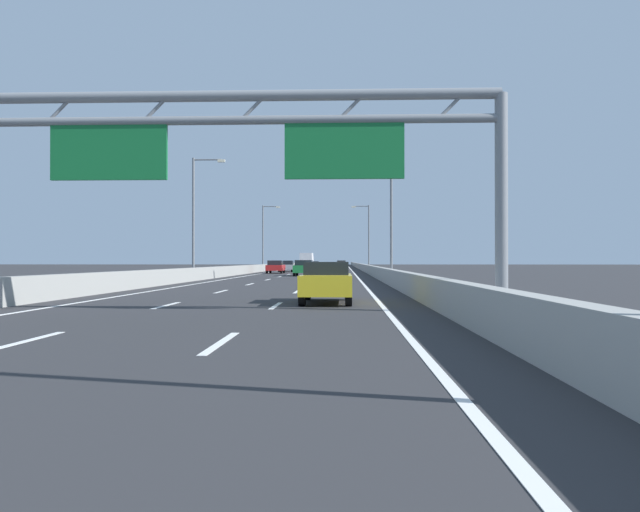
{
  "coord_description": "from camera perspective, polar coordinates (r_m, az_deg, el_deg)",
  "views": [
    {
      "loc": [
        3.99,
        1.58,
        1.48
      ],
      "look_at": [
        1.27,
        73.67,
        2.0
      ],
      "focal_mm": 34.51,
      "sensor_mm": 36.0,
      "label": 1
    }
  ],
  "objects": [
    {
      "name": "ground_plane",
      "position": [
        98.51,
        -0.16,
        -1.28
      ],
      "size": [
        260.0,
        260.0,
        0.0
      ],
      "primitive_type": "plane",
      "color": "#2D2D30"
    },
    {
      "name": "lane_dash_left_1",
      "position": [
        12.45,
        -25.81,
        -7.18
      ],
      "size": [
        0.16,
        3.0,
        0.01
      ],
      "primitive_type": "cube",
      "color": "white",
      "rests_on": "ground_plane"
    },
    {
      "name": "lane_dash_left_2",
      "position": [
        20.79,
        -14.06,
        -4.47
      ],
      "size": [
        0.16,
        3.0,
        0.01
      ],
      "primitive_type": "cube",
      "color": "white",
      "rests_on": "ground_plane"
    },
    {
      "name": "lane_dash_left_3",
      "position": [
        29.53,
        -9.16,
        -3.27
      ],
      "size": [
        0.16,
        3.0,
        0.01
      ],
      "primitive_type": "cube",
      "color": "white",
      "rests_on": "ground_plane"
    },
    {
      "name": "lane_dash_left_4",
      "position": [
        38.38,
        -6.52,
        -2.61
      ],
      "size": [
        0.16,
        3.0,
        0.01
      ],
      "primitive_type": "cube",
      "color": "white",
      "rests_on": "ground_plane"
    },
    {
      "name": "lane_dash_left_5",
      "position": [
        47.3,
        -4.87,
        -2.2
      ],
      "size": [
        0.16,
        3.0,
        0.01
      ],
      "primitive_type": "cube",
      "color": "white",
      "rests_on": "ground_plane"
    },
    {
      "name": "lane_dash_left_6",
      "position": [
        56.24,
        -3.75,
        -1.92
      ],
      "size": [
        0.16,
        3.0,
        0.01
      ],
      "primitive_type": "cube",
      "color": "white",
      "rests_on": "ground_plane"
    },
    {
      "name": "lane_dash_left_7",
      "position": [
        65.19,
        -2.93,
        -1.71
      ],
      "size": [
        0.16,
        3.0,
        0.01
      ],
      "primitive_type": "cube",
      "color": "white",
      "rests_on": "ground_plane"
    },
    {
      "name": "lane_dash_left_8",
      "position": [
        74.16,
        -2.31,
        -1.56
      ],
      "size": [
        0.16,
        3.0,
        0.01
      ],
      "primitive_type": "cube",
      "color": "white",
      "rests_on": "ground_plane"
    },
    {
      "name": "lane_dash_left_9",
      "position": [
        83.13,
        -1.83,
        -1.43
      ],
      "size": [
        0.16,
        3.0,
        0.01
      ],
      "primitive_type": "cube",
      "color": "white",
      "rests_on": "ground_plane"
    },
    {
      "name": "lane_dash_left_10",
      "position": [
        92.11,
        -1.44,
        -1.33
      ],
      "size": [
        0.16,
        3.0,
        0.01
      ],
      "primitive_type": "cube",
      "color": "white",
      "rests_on": "ground_plane"
    },
    {
      "name": "lane_dash_left_11",
      "position": [
        101.09,
        -1.12,
        -1.25
      ],
      "size": [
        0.16,
        3.0,
        0.01
      ],
      "primitive_type": "cube",
      "color": "white",
      "rests_on": "ground_plane"
    },
    {
      "name": "lane_dash_left_12",
      "position": [
        110.08,
        -0.85,
        -1.18
      ],
      "size": [
        0.16,
        3.0,
        0.01
      ],
      "primitive_type": "cube",
      "color": "white",
      "rests_on": "ground_plane"
    },
    {
      "name": "lane_dash_left_13",
      "position": [
        119.07,
        -0.62,
        -1.13
      ],
      "size": [
        0.16,
        3.0,
        0.01
      ],
      "primitive_type": "cube",
      "color": "white",
      "rests_on": "ground_plane"
    },
    {
      "name": "lane_dash_left_14",
      "position": [
        128.06,
        -0.43,
        -1.08
      ],
      "size": [
        0.16,
        3.0,
        0.01
      ],
      "primitive_type": "cube",
      "color": "white",
      "rests_on": "ground_plane"
    },
    {
      "name": "lane_dash_left_15",
      "position": [
        137.05,
        -0.26,
        -1.03
      ],
      "size": [
        0.16,
        3.0,
        0.01
      ],
      "primitive_type": "cube",
      "color": "white",
      "rests_on": "ground_plane"
    },
    {
      "name": "lane_dash_left_16",
      "position": [
        146.04,
        -0.11,
        -1.0
      ],
      "size": [
        0.16,
        3.0,
        0.01
      ],
      "primitive_type": "cube",
      "color": "white",
      "rests_on": "ground_plane"
    },
    {
      "name": "lane_dash_left_17",
      "position": [
        155.03,
        0.03,
        -0.96
      ],
      "size": [
        0.16,
        3.0,
        0.01
      ],
      "primitive_type": "cube",
      "color": "white",
      "rests_on": "ground_plane"
    },
    {
      "name": "lane_dash_right_1",
      "position": [
        11.23,
        -9.2,
        -7.95
      ],
      "size": [
        0.16,
        3.0,
        0.01
      ],
      "primitive_type": "cube",
      "color": "white",
      "rests_on": "ground_plane"
    },
    {
      "name": "lane_dash_right_2",
      "position": [
        20.09,
        -4.12,
        -4.62
      ],
      "size": [
        0.16,
        3.0,
        0.01
      ],
      "primitive_type": "cube",
      "color": "white",
      "rests_on": "ground_plane"
    },
    {
      "name": "lane_dash_right_3",
      "position": [
        29.04,
        -2.17,
        -3.33
      ],
      "size": [
        0.16,
        3.0,
        0.01
      ],
      "primitive_type": "cube",
      "color": "white",
      "rests_on": "ground_plane"
    },
    {
      "name": "lane_dash_right_4",
      "position": [
        38.01,
        -1.14,
        -2.64
      ],
      "size": [
        0.16,
        3.0,
        0.01
      ],
      "primitive_type": "cube",
      "color": "white",
      "rests_on": "ground_plane"
    },
    {
      "name": "lane_dash_right_5",
      "position": [
        46.99,
        -0.51,
        -2.21
      ],
      "size": [
        0.16,
        3.0,
        0.01
      ],
      "primitive_type": "cube",
      "color": "white",
      "rests_on": "ground_plane"
    },
    {
      "name": "lane_dash_right_6",
      "position": [
        55.98,
        -0.08,
        -1.93
      ],
      "size": [
        0.16,
        3.0,
        0.01
      ],
      "primitive_type": "cube",
      "color": "white",
      "rests_on": "ground_plane"
    },
    {
      "name": "lane_dash_right_7",
      "position": [
        64.97,
        0.23,
        -1.72
      ],
      "size": [
        0.16,
        3.0,
        0.01
      ],
      "primitive_type": "cube",
      "color": "white",
      "rests_on": "ground_plane"
    },
    {
      "name": "lane_dash_right_8",
      "position": [
        73.96,
        0.47,
        -1.56
      ],
      "size": [
        0.16,
        3.0,
        0.01
      ],
      "primitive_type": "cube",
      "color": "white",
      "rests_on": "ground_plane"
    },
    {
      "name": "lane_dash_right_9",
      "position": [
        82.96,
        0.65,
        -1.43
      ],
      "size": [
        0.16,
        3.0,
        0.01
      ],
      "primitive_type": "cube",
      "color": "white",
      "rests_on": "ground_plane"
    },
    {
      "name": "lane_dash_right_10",
      "position": [
        91.95,
        0.8,
        -1.34
      ],
      "size": [
        0.16,
        3.0,
        0.01
      ],
      "primitive_type": "cube",
      "color": "white",
      "rests_on": "ground_plane"
    },
    {
      "name": "lane_dash_right_11",
      "position": [
        100.95,
        0.92,
        -1.25
      ],
      "size": [
        0.16,
        3.0,
        0.01
      ],
      "primitive_type": "cube",
      "color": "white",
      "rests_on": "ground_plane"
    },
    {
      "name": "lane_dash_right_12",
      "position": [
        109.95,
        1.02,
        -1.18
      ],
      "size": [
        0.16,
        3.0,
        0.01
      ],
      "primitive_type": "cube",
      "color": "white",
      "rests_on": "ground_plane"
    },
    {
      "name": "lane_dash_right_13",
      "position": [
        118.95,
        1.11,
        -1.13
      ],
      "size": [
        0.16,
        3.0,
        0.01
      ],
      "primitive_type": "cube",
      "color": "white",
      "rests_on": "ground_plane"
    },
    {
      "name": "lane_dash_right_14",
      "position": [
        127.94,
        1.18,
        -1.08
      ],
      "size": [
        0.16,
        3.0,
        0.01
      ],
      "primitive_type": "cube",
      "color": "white",
      "rests_on": "ground_plane"
    },
    {
      "name": "lane_dash_right_15",
      "position": [
        136.94,
        1.25,
        -1.03
      ],
      "size": [
        0.16,
        3.0,
        0.01
      ],
      "primitive_type": "cube",
      "color": "white",
      "rests_on": "ground_plane"
    },
    {
      "name": "lane_dash_right_16",
      "position": [
        145.94,
        1.31,
        -1.0
      ],
      "size": [
        0.16,
        3.0,
        0.01
      ],
      "primitive_type": "cube",
      "color": "white",
      "rests_on": "ground_plane"
    },
    {
      "name": "lane_dash_right_17",
      "position": [
        154.94,
        1.36,
        -0.96
      ],
      "size": [
        0.16,
        3.0,
        0.01
      ],
      "primitive_type": "cube",
      "color": "white",
      "rests_on": "ground_plane"
    },
    {
      "name": "edge_line_left",
      "position": [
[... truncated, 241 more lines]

